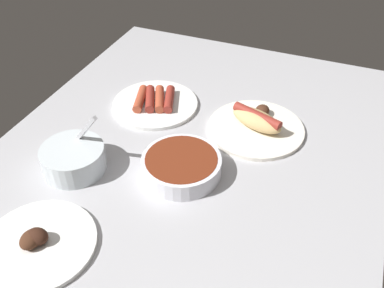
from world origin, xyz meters
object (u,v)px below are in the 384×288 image
at_px(bowl_chili, 181,165).
at_px(bowl_coleslaw, 73,158).
at_px(plate_hotdog_assembled, 256,124).
at_px(plate_grilled_meat, 38,243).
at_px(plate_sausages, 155,102).

xyz_separation_m(bowl_chili, bowl_coleslaw, (-0.08, 0.23, 0.01)).
relative_size(bowl_chili, plate_hotdog_assembled, 0.73).
height_order(bowl_chili, plate_grilled_meat, bowl_chili).
xyz_separation_m(bowl_chili, plate_grilled_meat, (-0.28, 0.17, -0.02)).
bearing_deg(plate_grilled_meat, bowl_chili, -31.08).
relative_size(plate_grilled_meat, bowl_coleslaw, 1.43).
bearing_deg(plate_sausages, bowl_chili, -141.98).
bearing_deg(bowl_coleslaw, plate_hotdog_assembled, -49.43).
xyz_separation_m(plate_hotdog_assembled, bowl_coleslaw, (-0.29, 0.34, 0.01)).
relative_size(plate_sausages, bowl_coleslaw, 1.52).
bearing_deg(bowl_chili, plate_sausages, 38.02).
bearing_deg(bowl_coleslaw, plate_sausages, -11.27).
distance_m(plate_hotdog_assembled, plate_sausages, 0.28).
distance_m(bowl_chili, bowl_coleslaw, 0.24).
xyz_separation_m(bowl_chili, plate_hotdog_assembled, (0.22, -0.11, -0.01)).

